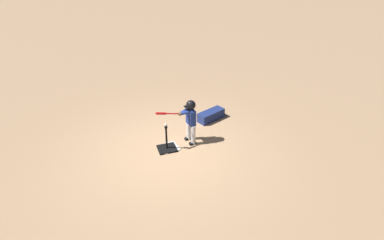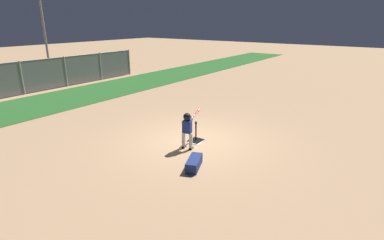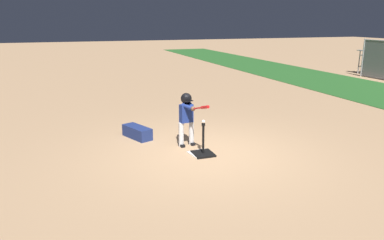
{
  "view_description": "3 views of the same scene",
  "coord_description": "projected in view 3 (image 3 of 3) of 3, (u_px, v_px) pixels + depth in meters",
  "views": [
    {
      "loc": [
        1.37,
        6.01,
        4.42
      ],
      "look_at": [
        -0.69,
        -0.14,
        0.7
      ],
      "focal_mm": 28.0,
      "sensor_mm": 36.0,
      "label": 1
    },
    {
      "loc": [
        -7.8,
        -5.5,
        3.94
      ],
      "look_at": [
        -0.28,
        -0.13,
        0.84
      ],
      "focal_mm": 28.0,
      "sensor_mm": 36.0,
      "label": 2
    },
    {
      "loc": [
        6.89,
        -2.8,
        2.74
      ],
      "look_at": [
        -0.03,
        -0.33,
        0.77
      ],
      "focal_mm": 35.0,
      "sensor_mm": 36.0,
      "label": 3
    }
  ],
  "objects": [
    {
      "name": "batter_child",
      "position": [
        187.0,
        113.0,
        8.21
      ],
      "size": [
        1.04,
        0.39,
        1.2
      ],
      "color": "silver",
      "rests_on": "ground_plane"
    },
    {
      "name": "ground_plane",
      "position": [
        207.0,
        154.0,
        7.89
      ],
      "size": [
        90.0,
        90.0,
        0.0
      ],
      "primitive_type": "plane",
      "color": "tan"
    },
    {
      "name": "baseball",
      "position": [
        203.0,
        122.0,
        7.67
      ],
      "size": [
        0.07,
        0.07,
        0.07
      ],
      "primitive_type": "sphere",
      "color": "white",
      "rests_on": "batting_tee"
    },
    {
      "name": "batting_tee",
      "position": [
        203.0,
        151.0,
        7.83
      ],
      "size": [
        0.46,
        0.41,
        0.68
      ],
      "color": "black",
      "rests_on": "ground_plane"
    },
    {
      "name": "equipment_bag",
      "position": [
        137.0,
        132.0,
        8.95
      ],
      "size": [
        0.9,
        0.61,
        0.28
      ],
      "primitive_type": "cube",
      "rotation": [
        0.0,
        0.0,
        0.39
      ],
      "color": "navy",
      "rests_on": "ground_plane"
    },
    {
      "name": "home_plate",
      "position": [
        200.0,
        153.0,
        7.91
      ],
      "size": [
        0.51,
        0.51,
        0.02
      ],
      "primitive_type": "cube",
      "rotation": [
        0.0,
        0.0,
        0.16
      ],
      "color": "white",
      "rests_on": "ground_plane"
    }
  ]
}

